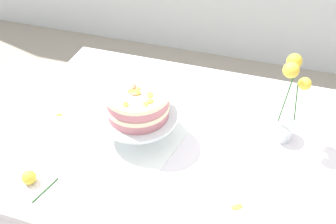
% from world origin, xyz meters
% --- Properties ---
extents(dining_table, '(1.40, 1.00, 0.74)m').
position_xyz_m(dining_table, '(0.00, -0.03, 0.65)').
color(dining_table, white).
rests_on(dining_table, ground).
extents(linen_napkin, '(0.37, 0.37, 0.00)m').
position_xyz_m(linen_napkin, '(-0.18, -0.03, 0.74)').
color(linen_napkin, white).
rests_on(linen_napkin, dining_table).
extents(cake_stand, '(0.29, 0.29, 0.10)m').
position_xyz_m(cake_stand, '(-0.18, -0.03, 0.82)').
color(cake_stand, silver).
rests_on(cake_stand, linen_napkin).
extents(layer_cake, '(0.23, 0.23, 0.11)m').
position_xyz_m(layer_cake, '(-0.18, -0.03, 0.89)').
color(layer_cake, '#CC7A84').
rests_on(layer_cake, cake_stand).
extents(flower_vase, '(0.10, 0.12, 0.35)m').
position_xyz_m(flower_vase, '(0.34, 0.12, 0.88)').
color(flower_vase, silver).
rests_on(flower_vase, dining_table).
extents(fallen_rose, '(0.11, 0.12, 0.05)m').
position_xyz_m(fallen_rose, '(-0.44, -0.36, 0.76)').
color(fallen_rose, '#2D6028').
rests_on(fallen_rose, dining_table).
extents(loose_petal_0, '(0.04, 0.04, 0.01)m').
position_xyz_m(loose_petal_0, '(0.23, -0.25, 0.74)').
color(loose_petal_0, yellow).
rests_on(loose_petal_0, dining_table).
extents(loose_petal_2, '(0.03, 0.03, 0.01)m').
position_xyz_m(loose_petal_2, '(-0.53, -0.03, 0.74)').
color(loose_petal_2, yellow).
rests_on(loose_petal_2, dining_table).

